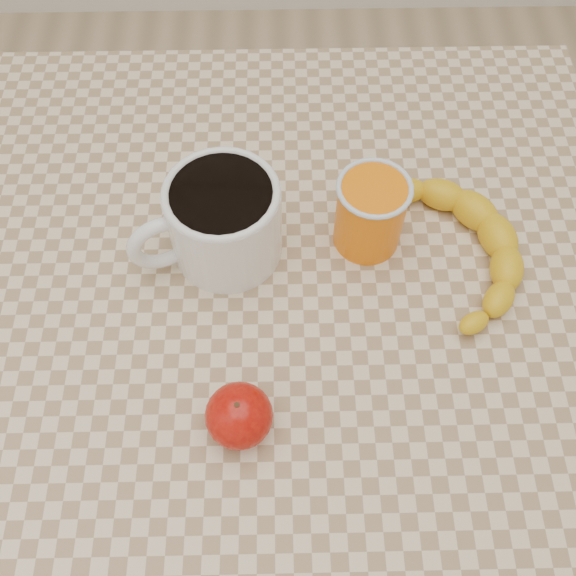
{
  "coord_description": "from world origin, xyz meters",
  "views": [
    {
      "loc": [
        -0.01,
        -0.34,
        1.36
      ],
      "look_at": [
        0.0,
        0.0,
        0.77
      ],
      "focal_mm": 40.0,
      "sensor_mm": 36.0,
      "label": 1
    }
  ],
  "objects_px": {
    "coffee_mug": "(221,220)",
    "apple": "(239,416)",
    "banana": "(452,245)",
    "orange_juice_glass": "(370,213)",
    "table": "(288,332)"
  },
  "relations": [
    {
      "from": "apple",
      "to": "banana",
      "type": "bearing_deg",
      "value": 40.06
    },
    {
      "from": "orange_juice_glass",
      "to": "table",
      "type": "bearing_deg",
      "value": -139.99
    },
    {
      "from": "orange_juice_glass",
      "to": "banana",
      "type": "relative_size",
      "value": 0.32
    },
    {
      "from": "coffee_mug",
      "to": "apple",
      "type": "height_order",
      "value": "coffee_mug"
    },
    {
      "from": "banana",
      "to": "apple",
      "type": "bearing_deg",
      "value": -158.97
    },
    {
      "from": "banana",
      "to": "orange_juice_glass",
      "type": "bearing_deg",
      "value": 146.14
    },
    {
      "from": "coffee_mug",
      "to": "orange_juice_glass",
      "type": "height_order",
      "value": "coffee_mug"
    },
    {
      "from": "apple",
      "to": "banana",
      "type": "height_order",
      "value": "apple"
    },
    {
      "from": "coffee_mug",
      "to": "apple",
      "type": "xyz_separation_m",
      "value": [
        0.02,
        -0.21,
        -0.03
      ]
    },
    {
      "from": "table",
      "to": "orange_juice_glass",
      "type": "height_order",
      "value": "orange_juice_glass"
    },
    {
      "from": "table",
      "to": "coffee_mug",
      "type": "distance_m",
      "value": 0.17
    },
    {
      "from": "coffee_mug",
      "to": "orange_juice_glass",
      "type": "bearing_deg",
      "value": 4.31
    },
    {
      "from": "table",
      "to": "banana",
      "type": "relative_size",
      "value": 2.73
    },
    {
      "from": "coffee_mug",
      "to": "apple",
      "type": "relative_size",
      "value": 2.82
    },
    {
      "from": "table",
      "to": "banana",
      "type": "bearing_deg",
      "value": 15.79
    }
  ]
}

